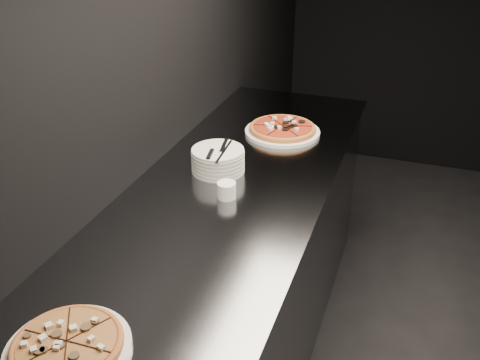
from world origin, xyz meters
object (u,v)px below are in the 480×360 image
(pizza_tomato, at_px, (282,129))
(ramekin, at_px, (227,190))
(counter, at_px, (226,289))
(plate_stack, at_px, (218,160))
(pizza_mushroom, at_px, (68,346))
(cutlery, at_px, (218,151))

(pizza_tomato, relative_size, ramekin, 5.47)
(counter, height_order, pizza_tomato, pizza_tomato)
(counter, xyz_separation_m, pizza_tomato, (0.05, 0.63, 0.48))
(plate_stack, bearing_deg, pizza_mushroom, -89.31)
(plate_stack, bearing_deg, pizza_tomato, 72.39)
(counter, height_order, ramekin, ramekin)
(pizza_tomato, xyz_separation_m, plate_stack, (-0.15, -0.46, 0.03))
(pizza_mushroom, height_order, ramekin, ramekin)
(pizza_mushroom, height_order, pizza_tomato, pizza_tomato)
(counter, height_order, cutlery, cutlery)
(counter, relative_size, pizza_tomato, 6.33)
(counter, relative_size, pizza_mushroom, 7.85)
(pizza_tomato, relative_size, cutlery, 1.68)
(pizza_mushroom, xyz_separation_m, ramekin, (0.10, 0.84, 0.01))
(counter, distance_m, ramekin, 0.49)
(pizza_tomato, distance_m, plate_stack, 0.48)
(pizza_tomato, distance_m, cutlery, 0.50)
(ramekin, bearing_deg, cutlery, 119.79)
(counter, bearing_deg, cutlery, 118.99)
(pizza_tomato, xyz_separation_m, ramekin, (-0.03, -0.65, 0.01))
(pizza_mushroom, bearing_deg, cutlery, 90.22)
(plate_stack, distance_m, cutlery, 0.05)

